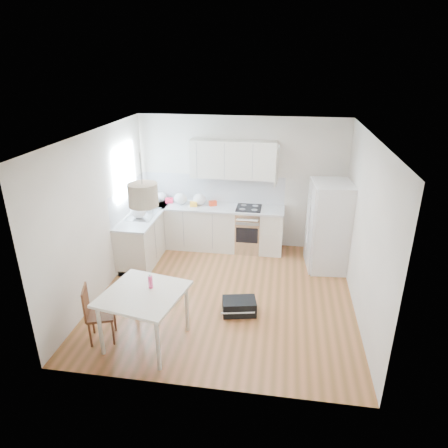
% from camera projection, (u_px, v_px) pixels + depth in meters
% --- Properties ---
extents(floor, '(4.20, 4.20, 0.00)m').
position_uv_depth(floor, '(226.00, 294.00, 6.79)').
color(floor, brown).
rests_on(floor, ground).
extents(ceiling, '(4.20, 4.20, 0.00)m').
position_uv_depth(ceiling, '(226.00, 135.00, 5.75)').
color(ceiling, white).
rests_on(ceiling, wall_back).
extents(wall_back, '(4.20, 0.00, 4.20)m').
position_uv_depth(wall_back, '(241.00, 183.00, 8.19)').
color(wall_back, beige).
rests_on(wall_back, floor).
extents(wall_left, '(0.00, 4.20, 4.20)m').
position_uv_depth(wall_left, '(100.00, 214.00, 6.57)').
color(wall_left, beige).
rests_on(wall_left, floor).
extents(wall_right, '(0.00, 4.20, 4.20)m').
position_uv_depth(wall_right, '(364.00, 229.00, 5.98)').
color(wall_right, beige).
rests_on(wall_right, floor).
extents(window_glassblock, '(0.02, 1.00, 1.00)m').
position_uv_depth(window_glassblock, '(125.00, 172.00, 7.46)').
color(window_glassblock, '#BFE0F9').
rests_on(window_glassblock, wall_left).
extents(cabinets_back, '(3.00, 0.60, 0.88)m').
position_uv_depth(cabinets_back, '(210.00, 228.00, 8.35)').
color(cabinets_back, beige).
rests_on(cabinets_back, floor).
extents(cabinets_left, '(0.60, 1.80, 0.88)m').
position_uv_depth(cabinets_left, '(146.00, 236.00, 7.97)').
color(cabinets_left, beige).
rests_on(cabinets_left, floor).
extents(counter_back, '(3.02, 0.64, 0.04)m').
position_uv_depth(counter_back, '(210.00, 207.00, 8.17)').
color(counter_back, '#BABDC0').
rests_on(counter_back, cabinets_back).
extents(counter_left, '(0.64, 1.82, 0.04)m').
position_uv_depth(counter_left, '(144.00, 214.00, 7.79)').
color(counter_left, '#BABDC0').
rests_on(counter_left, cabinets_left).
extents(backsplash_back, '(3.00, 0.01, 0.58)m').
position_uv_depth(backsplash_back, '(212.00, 188.00, 8.32)').
color(backsplash_back, white).
rests_on(backsplash_back, wall_back).
extents(backsplash_left, '(0.01, 1.80, 0.58)m').
position_uv_depth(backsplash_left, '(128.00, 198.00, 7.72)').
color(backsplash_left, white).
rests_on(backsplash_left, wall_left).
extents(upper_cabinets, '(1.70, 0.32, 0.75)m').
position_uv_depth(upper_cabinets, '(233.00, 159.00, 7.86)').
color(upper_cabinets, beige).
rests_on(upper_cabinets, wall_back).
extents(range_oven, '(0.50, 0.61, 0.88)m').
position_uv_depth(range_oven, '(248.00, 230.00, 8.24)').
color(range_oven, silver).
rests_on(range_oven, floor).
extents(sink, '(0.50, 0.80, 0.16)m').
position_uv_depth(sink, '(143.00, 214.00, 7.74)').
color(sink, silver).
rests_on(sink, counter_left).
extents(refrigerator, '(0.88, 0.91, 1.68)m').
position_uv_depth(refrigerator, '(330.00, 226.00, 7.40)').
color(refrigerator, silver).
rests_on(refrigerator, floor).
extents(dining_table, '(1.20, 1.20, 0.81)m').
position_uv_depth(dining_table, '(144.00, 298.00, 5.39)').
color(dining_table, beige).
rests_on(dining_table, floor).
extents(dining_chair, '(0.46, 0.46, 0.85)m').
position_uv_depth(dining_chair, '(101.00, 313.00, 5.56)').
color(dining_chair, '#4C2617').
rests_on(dining_chair, floor).
extents(drink_bottle, '(0.08, 0.08, 0.22)m').
position_uv_depth(drink_bottle, '(150.00, 281.00, 5.43)').
color(drink_bottle, '#F54481').
rests_on(drink_bottle, dining_table).
extents(gym_bag, '(0.57, 0.44, 0.24)m').
position_uv_depth(gym_bag, '(239.00, 306.00, 6.25)').
color(gym_bag, black).
rests_on(gym_bag, floor).
extents(pendant_lamp, '(0.43, 0.43, 0.28)m').
position_uv_depth(pendant_lamp, '(143.00, 195.00, 4.85)').
color(pendant_lamp, '#C1AF94').
rests_on(pendant_lamp, ceiling).
extents(grocery_bag_a, '(0.24, 0.21, 0.22)m').
position_uv_depth(grocery_bag_a, '(161.00, 197.00, 8.36)').
color(grocery_bag_a, white).
rests_on(grocery_bag_a, counter_back).
extents(grocery_bag_b, '(0.27, 0.23, 0.24)m').
position_uv_depth(grocery_bag_b, '(180.00, 199.00, 8.22)').
color(grocery_bag_b, white).
rests_on(grocery_bag_b, counter_back).
extents(grocery_bag_c, '(0.27, 0.23, 0.24)m').
position_uv_depth(grocery_bag_c, '(199.00, 199.00, 8.19)').
color(grocery_bag_c, white).
rests_on(grocery_bag_c, counter_back).
extents(grocery_bag_d, '(0.20, 0.17, 0.18)m').
position_uv_depth(grocery_bag_d, '(147.00, 204.00, 7.98)').
color(grocery_bag_d, white).
rests_on(grocery_bag_d, counter_back).
extents(grocery_bag_e, '(0.29, 0.25, 0.26)m').
position_uv_depth(grocery_bag_e, '(138.00, 211.00, 7.51)').
color(grocery_bag_e, white).
rests_on(grocery_bag_e, counter_left).
extents(snack_orange, '(0.17, 0.15, 0.10)m').
position_uv_depth(snack_orange, '(213.00, 203.00, 8.17)').
color(snack_orange, red).
rests_on(snack_orange, counter_back).
extents(snack_yellow, '(0.16, 0.11, 0.10)m').
position_uv_depth(snack_yellow, '(193.00, 204.00, 8.13)').
color(snack_yellow, '#F5A326').
rests_on(snack_yellow, counter_back).
extents(snack_red, '(0.15, 0.10, 0.10)m').
position_uv_depth(snack_red, '(169.00, 200.00, 8.33)').
color(snack_red, red).
rests_on(snack_red, counter_back).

